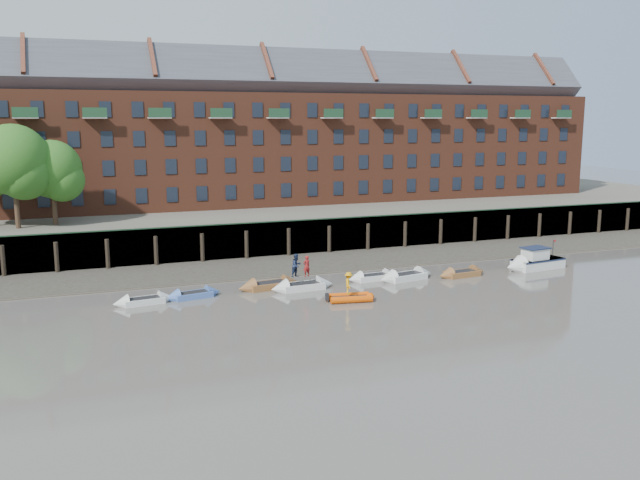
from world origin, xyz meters
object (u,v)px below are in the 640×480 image
motor_launch (530,262)px  person_rower_b (297,265)px  rowboat_5 (406,276)px  person_rib_crew (349,283)px  rowboat_4 (373,277)px  rowboat_6 (462,274)px  rowboat_0 (144,301)px  rowboat_2 (269,285)px  rowboat_1 (193,295)px  rowboat_3 (303,286)px  rib_tender (352,298)px  person_rower_a (307,266)px

motor_launch → person_rower_b: person_rower_b is taller
rowboat_5 → person_rib_crew: (-6.77, -4.35, 1.05)m
rowboat_4 → person_rib_crew: (-4.28, -5.14, 1.08)m
rowboat_6 → person_rib_crew: 12.19m
motor_launch → rowboat_5: bearing=-9.5°
rowboat_0 → person_rib_crew: bearing=-24.6°
rowboat_2 → person_rib_crew: person_rib_crew is taller
rowboat_1 → rowboat_6: size_ratio=0.95×
rowboat_1 → rowboat_3: bearing=-13.9°
rowboat_6 → rowboat_0: bearing=173.0°
rowboat_6 → rowboat_1: bearing=171.7°
person_rib_crew → rowboat_6: bearing=-53.9°
rowboat_5 → rib_tender: size_ratio=1.57×
rowboat_5 → person_rower_a: (-8.37, -0.09, 1.50)m
rib_tender → rowboat_4: bearing=60.7°
rowboat_2 → rowboat_3: size_ratio=1.02×
rowboat_5 → rowboat_6: (4.76, -0.55, -0.03)m
person_rib_crew → rowboat_0: bearing=90.1°
rowboat_4 → motor_launch: (13.93, -1.17, 0.38)m
rowboat_1 → person_rib_crew: person_rib_crew is taller
motor_launch → person_rib_crew: (-18.21, -3.97, 0.70)m
person_rower_a → person_rower_b: (-0.75, 0.09, 0.09)m
rowboat_1 → person_rower_a: bearing=-13.4°
person_rib_crew → rowboat_5: bearing=-39.4°
rowboat_3 → person_rower_a: (0.34, 0.05, 1.50)m
rowboat_1 → motor_launch: motor_launch is taller
motor_launch → person_rower_a: bearing=-8.4°
rowboat_2 → rowboat_3: rowboat_2 is taller
rib_tender → motor_launch: bearing=21.3°
rowboat_1 → rowboat_0: bearing=176.3°
rowboat_2 → rowboat_5: bearing=-13.1°
rowboat_2 → rowboat_6: 15.77m
rowboat_0 → rowboat_6: size_ratio=0.95×
person_rower_a → rowboat_5: bearing=165.3°
motor_launch → rowboat_6: bearing=-6.2°
rowboat_5 → motor_launch: motor_launch is taller
rowboat_0 → person_rower_a: size_ratio=2.73×
rowboat_5 → person_rower_b: person_rower_b is taller
rowboat_2 → person_rower_a: person_rower_a is taller
person_rower_b → person_rib_crew: bearing=-90.6°
rowboat_2 → rowboat_5: size_ratio=0.98×
rowboat_4 → rib_tender: bearing=-131.2°
rowboat_2 → rowboat_3: 2.51m
rowboat_0 → rowboat_2: bearing=-0.3°
rowboat_6 → motor_launch: motor_launch is taller
rowboat_1 → rowboat_2: rowboat_2 is taller
rowboat_5 → motor_launch: 11.45m
person_rower_b → motor_launch: bearing=-30.1°
motor_launch → person_rib_crew: bearing=4.7°
rowboat_2 → rowboat_3: (2.22, -1.17, -0.00)m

